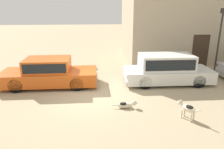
{
  "coord_description": "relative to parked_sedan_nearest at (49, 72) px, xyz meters",
  "views": [
    {
      "loc": [
        0.16,
        -8.86,
        3.8
      ],
      "look_at": [
        0.96,
        0.2,
        0.9
      ],
      "focal_mm": 34.3,
      "sensor_mm": 36.0,
      "label": 1
    }
  ],
  "objects": [
    {
      "name": "ground_plane",
      "position": [
        2.05,
        -1.47,
        -0.69
      ],
      "size": [
        80.0,
        80.0,
        0.0
      ],
      "primitive_type": "plane",
      "color": "tan"
    },
    {
      "name": "parked_sedan_nearest",
      "position": [
        0.0,
        0.0,
        0.0
      ],
      "size": [
        4.8,
        1.83,
        1.4
      ],
      "rotation": [
        0.0,
        0.0,
        -0.01
      ],
      "color": "#D15619",
      "rests_on": "ground_plane"
    },
    {
      "name": "parked_sedan_second",
      "position": [
        5.93,
        -0.13,
        0.09
      ],
      "size": [
        4.57,
        1.82,
        1.5
      ],
      "rotation": [
        0.0,
        0.0,
        -0.02
      ],
      "color": "silver",
      "rests_on": "ground_plane"
    },
    {
      "name": "apartment_block",
      "position": [
        11.02,
        5.38,
        3.15
      ],
      "size": [
        12.73,
        5.25,
        7.69
      ],
      "color": "tan",
      "rests_on": "ground_plane"
    },
    {
      "name": "stray_dog_spotted",
      "position": [
        5.44,
        -3.82,
        -0.28
      ],
      "size": [
        0.55,
        0.85,
        0.62
      ],
      "rotation": [
        0.0,
        0.0,
        2.11
      ],
      "color": "beige",
      "rests_on": "ground_plane"
    },
    {
      "name": "stray_dog_tan",
      "position": [
        3.45,
        -2.82,
        -0.55
      ],
      "size": [
        1.0,
        0.27,
        0.35
      ],
      "rotation": [
        0.0,
        0.0,
        6.2
      ],
      "color": "beige",
      "rests_on": "ground_plane"
    },
    {
      "name": "street_lamp",
      "position": [
        9.58,
        1.63,
        1.7
      ],
      "size": [
        0.22,
        0.22,
        3.72
      ],
      "color": "#2D2B28",
      "rests_on": "ground_plane"
    }
  ]
}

